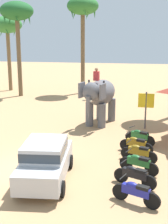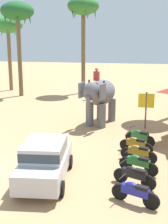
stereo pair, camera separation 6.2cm
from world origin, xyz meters
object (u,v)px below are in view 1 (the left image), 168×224
motorcycle_second_in_row (135,175)px  motorcycle_mid_row (139,163)px  motorcycle_end_of_row (140,136)px  motorcycle_fourth_in_row (139,152)px  palm_tree_far_back (7,27)px  motorcycle_far_in_row (136,144)px  palm_tree_near_hut (17,14)px  signboard_yellow (146,103)px  palm_tree_left_of_road (83,10)px  elephant_with_mahout (100,95)px  motorcycle_nearest_camera (136,192)px  car_sedan_foreground (46,159)px

motorcycle_second_in_row → motorcycle_mid_row: size_ratio=1.00×
motorcycle_end_of_row → motorcycle_fourth_in_row: bearing=-89.7°
palm_tree_far_back → motorcycle_mid_row: bearing=-52.3°
motorcycle_far_in_row → palm_tree_near_hut: palm_tree_near_hut is taller
palm_tree_near_hut → signboard_yellow: 16.73m
palm_tree_near_hut → signboard_yellow: palm_tree_near_hut is taller
motorcycle_second_in_row → palm_tree_left_of_road: bearing=107.3°
palm_tree_far_back → signboard_yellow: bearing=-39.2°
motorcycle_end_of_row → palm_tree_far_back: bearing=133.8°
elephant_with_mahout → motorcycle_nearest_camera: size_ratio=2.34×
motorcycle_end_of_row → palm_tree_near_hut: palm_tree_near_hut is taller
motorcycle_far_in_row → motorcycle_end_of_row: same height
motorcycle_nearest_camera → car_sedan_foreground: bearing=162.8°
elephant_with_mahout → motorcycle_end_of_row: (2.79, -3.59, -1.53)m
motorcycle_second_in_row → motorcycle_far_in_row: (-0.07, 3.67, 0.00)m
palm_tree_left_of_road → palm_tree_far_back: 8.48m
motorcycle_second_in_row → motorcycle_fourth_in_row: 2.53m
motorcycle_end_of_row → palm_tree_left_of_road: (-6.38, 15.28, 8.05)m
motorcycle_mid_row → palm_tree_near_hut: size_ratio=0.19×
palm_tree_far_back → motorcycle_end_of_row: bearing=-46.2°
motorcycle_second_in_row → motorcycle_mid_row: bearing=84.8°
car_sedan_foreground → palm_tree_left_of_road: size_ratio=0.44×
motorcycle_end_of_row → motorcycle_second_in_row: bearing=-90.8°
motorcycle_second_in_row → palm_tree_left_of_road: palm_tree_left_of_road is taller
signboard_yellow → motorcycle_second_in_row: bearing=-92.4°
motorcycle_fourth_in_row → palm_tree_far_back: (-14.72, 17.78, 6.44)m
motorcycle_nearest_camera → palm_tree_near_hut: (-12.25, 18.68, 7.47)m
elephant_with_mahout → motorcycle_far_in_row: size_ratio=2.33×
motorcycle_fourth_in_row → palm_tree_far_back: size_ratio=0.22×
palm_tree_left_of_road → palm_tree_far_back: bearing=179.6°
motorcycle_mid_row → palm_tree_far_back: bearing=127.7°
motorcycle_far_in_row → palm_tree_left_of_road: (-6.24, 16.58, 8.05)m
elephant_with_mahout → motorcycle_far_in_row: (2.64, -4.88, -1.53)m
elephant_with_mahout → motorcycle_mid_row: 7.98m
elephant_with_mahout → motorcycle_mid_row: (2.83, -7.31, -1.53)m
car_sedan_foreground → signboard_yellow: size_ratio=1.78×
motorcycle_second_in_row → motorcycle_end_of_row: (0.07, 4.96, 0.00)m
palm_tree_left_of_road → palm_tree_far_back: size_ratio=1.22×
elephant_with_mahout → palm_tree_near_hut: size_ratio=0.44×
car_sedan_foreground → motorcycle_second_in_row: (3.59, 0.22, -0.46)m
motorcycle_far_in_row → signboard_yellow: size_ratio=0.72×
palm_tree_near_hut → palm_tree_left_of_road: bearing=26.6°
palm_tree_left_of_road → motorcycle_end_of_row: bearing=-67.3°
motorcycle_fourth_in_row → palm_tree_near_hut: palm_tree_near_hut is taller
motorcycle_second_in_row → motorcycle_mid_row: (0.11, 1.25, 0.00)m
palm_tree_left_of_road → palm_tree_far_back: palm_tree_left_of_road is taller
palm_tree_near_hut → signboard_yellow: (12.49, -9.21, -6.25)m
motorcycle_end_of_row → palm_tree_far_back: size_ratio=0.20×
motorcycle_fourth_in_row → elephant_with_mahout: bearing=114.9°
elephant_with_mahout → palm_tree_far_back: palm_tree_far_back is taller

